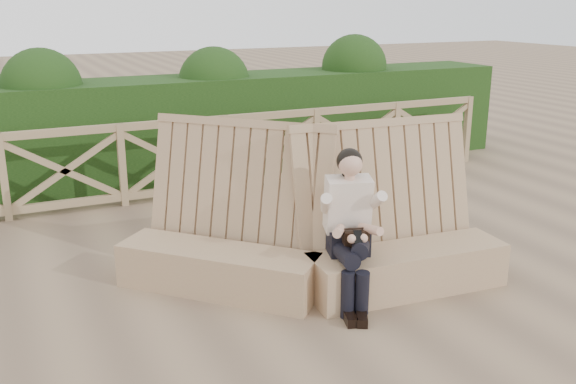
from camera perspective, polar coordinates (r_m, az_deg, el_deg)
name	(u,v)px	position (r m, az deg, el deg)	size (l,w,h in m)	color
ground	(284,302)	(5.89, -0.37, -9.72)	(60.00, 60.00, 0.00)	brown
bench	(313,248)	(6.04, 2.20, -5.01)	(3.41, 2.08, 1.55)	#9F785B
woman	(350,223)	(5.70, 5.54, -2.76)	(0.57, 0.89, 1.38)	black
guardrail	(175,159)	(8.82, -10.01, 2.87)	(10.10, 0.09, 1.10)	#8F7453
hedge	(153,130)	(9.92, -11.94, 5.45)	(12.00, 1.20, 1.50)	black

